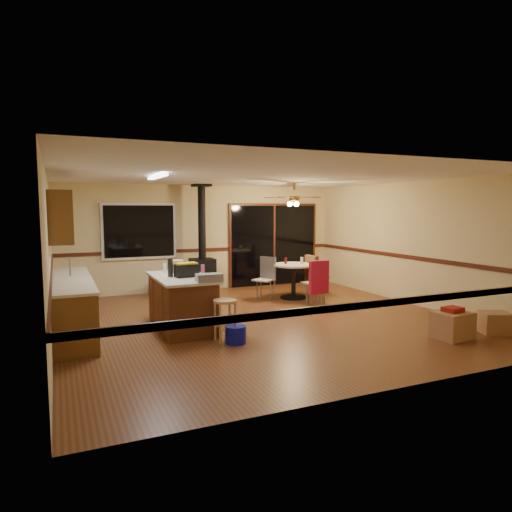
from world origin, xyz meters
TOP-DOWN VIEW (x-y plane):
  - floor at (0.00, 0.00)m, footprint 7.00×7.00m
  - ceiling at (0.00, 0.00)m, footprint 7.00×7.00m
  - wall_back at (0.00, 3.50)m, footprint 7.00×0.00m
  - wall_front at (0.00, -3.50)m, footprint 7.00×0.00m
  - wall_left at (-3.50, 0.00)m, footprint 0.00×7.00m
  - wall_right at (3.50, 0.00)m, footprint 0.00×7.00m
  - chair_rail at (0.00, 0.00)m, footprint 7.00×7.00m
  - window at (-1.60, 3.45)m, footprint 1.72×0.10m
  - sliding_door at (1.90, 3.45)m, footprint 2.52×0.10m
  - lower_cabinets at (-3.20, 0.50)m, footprint 0.60×3.00m
  - countertop at (-3.20, 0.50)m, footprint 0.64×3.04m
  - upper_cabinets at (-3.33, 0.70)m, footprint 0.35×2.00m
  - kitchen_island at (-1.50, 0.00)m, footprint 0.88×1.68m
  - wood_stove at (-0.20, 3.05)m, footprint 0.55×0.50m
  - ceiling_fan at (1.49, 1.58)m, footprint 0.24×0.24m
  - fluorescent_strip at (-1.80, 0.30)m, footprint 0.10×1.20m
  - toolbox_grey at (-1.24, -0.72)m, footprint 0.41×0.25m
  - toolbox_black at (-1.43, -0.10)m, footprint 0.40×0.24m
  - toolbox_yellow_lid at (-1.43, -0.10)m, footprint 0.36×0.21m
  - box_on_island at (-1.43, 0.60)m, footprint 0.29×0.35m
  - bottle_dark at (-1.68, 0.01)m, footprint 0.10×0.10m
  - bottle_pink at (-1.18, -0.18)m, footprint 0.07×0.07m
  - bottle_white at (-1.66, 0.52)m, footprint 0.07×0.07m
  - bar_stool at (-1.09, -0.99)m, footprint 0.44×0.44m
  - blue_bucket at (-0.97, -1.13)m, footprint 0.37×0.37m
  - dining_table at (1.49, 1.58)m, footprint 0.96×0.96m
  - glass_red at (1.34, 1.68)m, footprint 0.07×0.07m
  - glass_cream at (1.67, 1.53)m, footprint 0.08×0.08m
  - chair_left at (0.88, 1.74)m, footprint 0.56×0.56m
  - chair_near at (1.60, 0.70)m, footprint 0.44×0.47m
  - chair_right at (2.01, 1.63)m, footprint 0.48×0.44m
  - box_under_window at (-1.21, 3.10)m, footprint 0.50×0.42m
  - box_corner_a at (2.24, -2.25)m, footprint 0.60×0.52m
  - box_corner_b at (3.10, -2.33)m, footprint 0.55×0.52m
  - box_small_red at (2.24, -2.25)m, footprint 0.30×0.26m

SIDE VIEW (x-z plane):
  - floor at x=0.00m, z-range 0.00..0.00m
  - blue_bucket at x=-0.97m, z-range 0.00..0.27m
  - box_corner_b at x=3.10m, z-range 0.00..0.35m
  - box_under_window at x=-1.21m, z-range 0.00..0.36m
  - box_corner_a at x=2.24m, z-range 0.00..0.42m
  - bar_stool at x=-1.09m, z-range 0.00..0.65m
  - lower_cabinets at x=-3.20m, z-range 0.00..0.86m
  - kitchen_island at x=-1.50m, z-range 0.00..0.90m
  - box_small_red at x=2.24m, z-range 0.42..0.50m
  - dining_table at x=1.49m, z-range 0.14..0.92m
  - chair_left at x=0.88m, z-range 0.33..0.85m
  - chair_near at x=1.60m, z-range 0.25..0.95m
  - chair_right at x=2.01m, z-range 0.25..0.95m
  - wood_stove at x=-0.20m, z-range -0.53..1.99m
  - glass_red at x=1.34m, z-range 0.78..0.93m
  - glass_cream at x=1.67m, z-range 0.78..0.94m
  - countertop at x=-3.20m, z-range 0.86..0.90m
  - toolbox_grey at x=-1.24m, z-range 0.90..1.02m
  - bottle_white at x=-1.66m, z-range 0.90..1.07m
  - chair_rail at x=0.00m, z-range 0.96..1.04m
  - bottle_pink at x=-1.18m, z-range 0.90..1.10m
  - box_on_island at x=-1.43m, z-range 0.90..1.11m
  - toolbox_black at x=-1.43m, z-range 0.90..1.11m
  - sliding_door at x=1.90m, z-range 0.00..2.10m
  - bottle_dark at x=-1.68m, z-range 0.90..1.20m
  - toolbox_yellow_lid at x=-1.43m, z-range 1.11..1.14m
  - wall_back at x=0.00m, z-range -2.20..4.80m
  - wall_front at x=0.00m, z-range -2.20..4.80m
  - wall_left at x=-3.50m, z-range -2.20..4.80m
  - wall_right at x=3.50m, z-range -2.20..4.80m
  - window at x=-1.60m, z-range 0.84..2.16m
  - upper_cabinets at x=-3.33m, z-range 1.50..2.30m
  - ceiling_fan at x=1.49m, z-range 1.94..2.49m
  - fluorescent_strip at x=-1.80m, z-range 2.54..2.58m
  - ceiling at x=0.00m, z-range 2.60..2.60m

